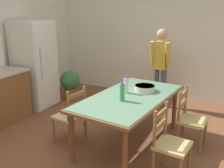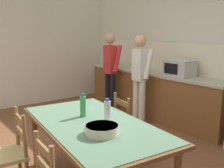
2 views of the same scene
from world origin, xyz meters
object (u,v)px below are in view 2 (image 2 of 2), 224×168
(bottle_off_centre, at_px, (107,112))
(bottle_near_centre, at_px, (83,106))
(person_at_sink, at_px, (111,68))
(dining_table, at_px, (93,129))
(serving_bowl, at_px, (102,129))
(microwave, at_px, (180,68))
(chair_side_near_left, at_px, (10,154))
(chair_side_far_left, at_px, (130,127))
(person_at_counter, at_px, (140,75))

(bottle_off_centre, bearing_deg, bottle_near_centre, -165.99)
(person_at_sink, bearing_deg, bottle_near_centre, -133.84)
(dining_table, bearing_deg, serving_bowl, -19.00)
(microwave, xyz_separation_m, chair_side_near_left, (0.28, -3.21, -0.64))
(chair_side_far_left, distance_m, person_at_sink, 2.28)
(bottle_near_centre, relative_size, person_at_sink, 0.16)
(dining_table, relative_size, bottle_near_centre, 7.53)
(serving_bowl, relative_size, person_at_counter, 0.19)
(microwave, bearing_deg, chair_side_near_left, -85.08)
(serving_bowl, distance_m, chair_side_far_left, 1.23)
(person_at_sink, bearing_deg, chair_side_far_left, -120.47)
(bottle_near_centre, distance_m, serving_bowl, 0.59)
(microwave, distance_m, serving_bowl, 2.82)
(bottle_near_centre, relative_size, chair_side_near_left, 0.30)
(microwave, xyz_separation_m, bottle_off_centre, (0.91, -2.35, -0.17))
(chair_side_near_left, bearing_deg, bottle_near_centre, 76.03)
(bottle_off_centre, relative_size, person_at_counter, 0.16)
(bottle_near_centre, distance_m, chair_side_near_left, 0.94)
(dining_table, bearing_deg, microwave, 107.93)
(person_at_sink, bearing_deg, bottle_off_centre, -128.01)
(bottle_off_centre, xyz_separation_m, serving_bowl, (0.22, -0.23, -0.07))
(bottle_near_centre, height_order, chair_side_far_left, bottle_near_centre)
(bottle_off_centre, distance_m, person_at_sink, 3.01)
(bottle_near_centre, bearing_deg, bottle_off_centre, 14.01)
(dining_table, distance_m, chair_side_far_left, 0.95)
(dining_table, relative_size, chair_side_far_left, 2.23)
(chair_side_near_left, xyz_separation_m, person_at_counter, (-0.79, 2.69, 0.51))
(microwave, distance_m, chair_side_far_left, 1.80)
(microwave, height_order, bottle_near_centre, microwave)
(bottle_near_centre, relative_size, person_at_counter, 0.16)
(microwave, distance_m, person_at_sink, 1.55)
(chair_side_far_left, bearing_deg, person_at_counter, -38.97)
(bottle_near_centre, xyz_separation_m, chair_side_near_left, (-0.28, -0.77, -0.47))
(serving_bowl, distance_m, chair_side_near_left, 1.13)
(chair_side_far_left, bearing_deg, chair_side_near_left, 93.46)
(microwave, distance_m, dining_table, 2.62)
(chair_side_near_left, xyz_separation_m, person_at_sink, (-1.74, 2.71, 0.53))
(bottle_off_centre, relative_size, serving_bowl, 0.84)
(chair_side_near_left, distance_m, person_at_counter, 2.85)
(bottle_off_centre, xyz_separation_m, chair_side_near_left, (-0.63, -0.86, -0.47))
(chair_side_far_left, height_order, person_at_counter, person_at_counter)
(dining_table, bearing_deg, bottle_off_centre, 46.09)
(serving_bowl, height_order, person_at_counter, person_at_counter)
(serving_bowl, bearing_deg, person_at_sink, 141.22)
(bottle_near_centre, bearing_deg, person_at_counter, 119.25)
(microwave, height_order, bottle_off_centre, microwave)
(chair_side_far_left, bearing_deg, serving_bowl, 135.04)
(bottle_near_centre, height_order, person_at_sink, person_at_sink)
(microwave, xyz_separation_m, bottle_near_centre, (0.56, -2.44, -0.17))
(chair_side_far_left, relative_size, person_at_sink, 0.53)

